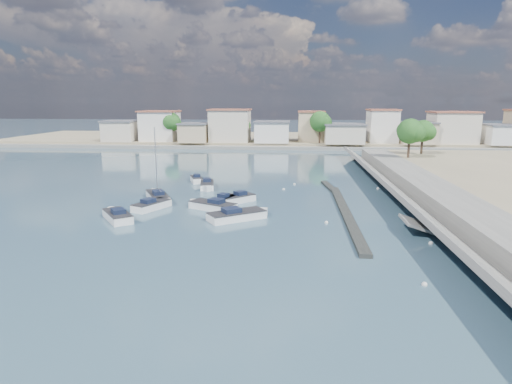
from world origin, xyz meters
TOP-DOWN VIEW (x-y plane):
  - ground at (0.00, 40.00)m, footprint 400.00×400.00m
  - seawall_walkway at (18.50, 13.00)m, footprint 5.00×90.00m
  - breakwater at (6.90, 12.69)m, footprint 2.00×31.02m
  - far_shore_land at (0.00, 92.00)m, footprint 160.00×40.00m
  - far_shore_quay at (0.00, 71.00)m, footprint 160.00×2.50m
  - far_town at (10.71, 76.92)m, footprint 113.01×12.80m
  - shore_trees at (8.34, 68.11)m, footprint 74.56×38.32m
  - motorboat_a at (-16.36, 6.10)m, footprint 4.46×5.05m
  - motorboat_b at (-6.36, 14.02)m, footprint 3.17×4.19m
  - motorboat_c at (-7.67, 11.07)m, footprint 5.76×4.29m
  - motorboat_d at (-5.31, 14.47)m, footprint 4.29×4.27m
  - motorboat_e at (-14.12, 10.75)m, footprint 3.70×5.02m
  - motorboat_f at (-12.88, 27.02)m, footprint 2.60×3.97m
  - motorboat_g at (-10.35, 22.47)m, footprint 2.59×5.25m
  - motorboat_h at (-3.99, 7.32)m, footprint 6.12×5.15m
  - sailboat at (-15.06, 15.21)m, footprint 4.45×6.11m
  - mooring_buoys at (7.09, 12.07)m, footprint 13.20×34.08m

SIDE VIEW (x-z plane):
  - ground at x=0.00m, z-range 0.00..0.00m
  - mooring_buoys at x=7.09m, z-range -0.14..0.24m
  - breakwater at x=6.90m, z-range 0.00..0.35m
  - motorboat_d at x=-5.31m, z-range -0.36..1.12m
  - motorboat_b at x=-6.36m, z-range -0.36..1.12m
  - motorboat_f at x=-12.88m, z-range -0.36..1.12m
  - motorboat_e at x=-14.12m, z-range -0.36..1.12m
  - motorboat_h at x=-3.99m, z-range -0.36..1.12m
  - motorboat_a at x=-16.36m, z-range -0.36..1.12m
  - motorboat_c at x=-7.67m, z-range -0.36..1.12m
  - motorboat_g at x=-10.35m, z-range -0.36..1.12m
  - far_shore_quay at x=0.00m, z-range 0.00..0.80m
  - sailboat at x=-15.06m, z-range -4.09..4.91m
  - far_shore_land at x=0.00m, z-range 0.00..1.40m
  - seawall_walkway at x=18.50m, z-range 0.00..1.80m
  - far_town at x=10.71m, z-range 0.76..9.11m
  - shore_trees at x=8.34m, z-range 2.26..10.18m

